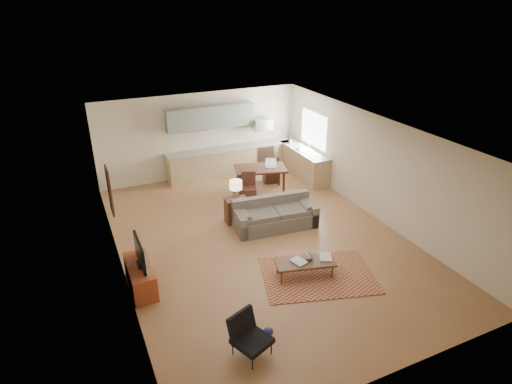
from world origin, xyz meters
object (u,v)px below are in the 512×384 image
coffee_table (305,269)px  armchair (252,337)px  tv_credenza (140,276)px  console_table (236,210)px  sofa (275,214)px  dining_table (260,179)px

coffee_table → armchair: (-1.88, -1.50, 0.17)m
tv_credenza → console_table: 3.32m
coffee_table → console_table: bearing=112.3°
coffee_table → console_table: size_ratio=1.89×
console_table → coffee_table: bearing=-77.7°
sofa → coffee_table: (-0.39, -2.14, -0.19)m
sofa → tv_credenza: size_ratio=1.82×
tv_credenza → dining_table: bearing=37.8°
console_table → armchair: bearing=-104.7°
coffee_table → armchair: bearing=-127.2°
sofa → armchair: bearing=-116.2°
sofa → tv_credenza: 3.75m
coffee_table → console_table: 2.85m
coffee_table → console_table: console_table is taller
tv_credenza → console_table: size_ratio=1.81×
coffee_table → sofa: bearing=94.1°
coffee_table → dining_table: size_ratio=0.84×
tv_credenza → console_table: (2.81, 1.77, 0.05)m
coffee_table → armchair: 2.41m
tv_credenza → sofa: bearing=16.9°
coffee_table → dining_table: dining_table is taller
armchair → tv_credenza: 2.87m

